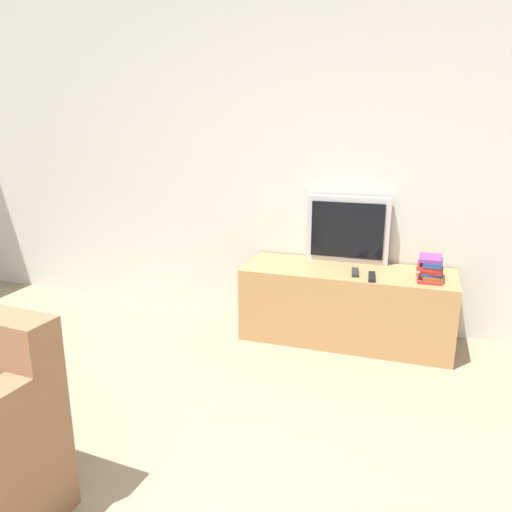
% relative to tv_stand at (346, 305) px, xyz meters
% --- Properties ---
extents(wall_back, '(9.00, 0.06, 2.60)m').
position_rel_tv_stand_xyz_m(wall_back, '(-0.71, 0.31, 1.03)').
color(wall_back, silver).
rests_on(wall_back, ground_plane).
extents(tv_stand, '(1.50, 0.53, 0.54)m').
position_rel_tv_stand_xyz_m(tv_stand, '(0.00, 0.00, 0.00)').
color(tv_stand, tan).
rests_on(tv_stand, ground_plane).
extents(television, '(0.61, 0.09, 0.50)m').
position_rel_tv_stand_xyz_m(television, '(-0.04, 0.22, 0.52)').
color(television, silver).
rests_on(television, tv_stand).
extents(book_stack, '(0.18, 0.23, 0.16)m').
position_rel_tv_stand_xyz_m(book_stack, '(0.56, -0.07, 0.35)').
color(book_stack, '#B72D28').
rests_on(book_stack, tv_stand).
extents(remote_on_stand, '(0.07, 0.17, 0.02)m').
position_rel_tv_stand_xyz_m(remote_on_stand, '(0.06, -0.09, 0.28)').
color(remote_on_stand, '#2D2D2D').
rests_on(remote_on_stand, tv_stand).
extents(remote_secondary, '(0.06, 0.19, 0.02)m').
position_rel_tv_stand_xyz_m(remote_secondary, '(0.18, -0.15, 0.28)').
color(remote_secondary, black).
rests_on(remote_secondary, tv_stand).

